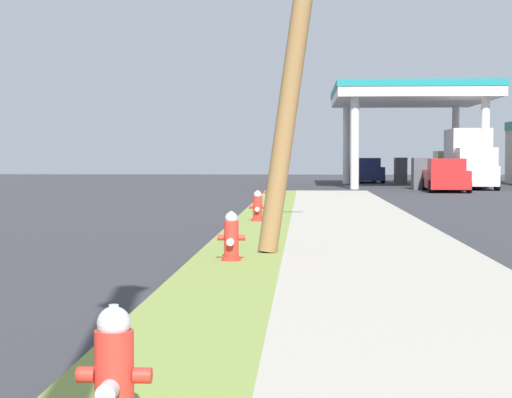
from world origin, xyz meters
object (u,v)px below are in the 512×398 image
Objects in this scene: fire_hydrant_nearest at (114,379)px; fire_hydrant_third at (258,208)px; fire_hydrant_fourth at (270,193)px; truck_tan_on_apron at (454,170)px; fire_hydrant_fifth at (281,184)px; car_navy_by_far_pump at (365,171)px; truck_silver_at_forecourt at (469,160)px; car_red_by_near_pump at (446,176)px; fire_hydrant_second at (231,239)px.

fire_hydrant_nearest is 16.14m from fire_hydrant_third.
truck_tan_on_apron is at bearing 64.19° from fire_hydrant_fourth.
fire_hydrant_fifth is at bearing -130.55° from truck_tan_on_apron.
truck_silver_at_forecourt reaches higher than car_navy_by_far_pump.
fire_hydrant_fourth is at bearing -115.81° from truck_tan_on_apron.
fire_hydrant_second is at bearing -105.21° from car_red_by_near_pump.
truck_silver_at_forecourt is (9.67, 41.18, 1.04)m from fire_hydrant_nearest.
fire_hydrant_fourth is at bearing -100.88° from car_navy_by_far_pump.
car_red_by_near_pump is 0.85× the size of truck_tan_on_apron.
car_navy_by_far_pump is at bearing 79.12° from fire_hydrant_fourth.
truck_tan_on_apron is (9.48, 44.58, 0.47)m from fire_hydrant_nearest.
truck_silver_at_forecourt is 3.45m from truck_tan_on_apron.
truck_tan_on_apron is at bearing 77.48° from car_red_by_near_pump.
fire_hydrant_nearest is at bearing -95.55° from car_navy_by_far_pump.
truck_tan_on_apron is (9.46, 11.05, 0.47)m from fire_hydrant_fifth.
fire_hydrant_third is 17.39m from fire_hydrant_fifth.
truck_silver_at_forecourt is at bearing 73.61° from fire_hydrant_second.
car_red_by_near_pump is at bearing 57.26° from fire_hydrant_fourth.
fire_hydrant_third is at bearing -111.22° from truck_silver_at_forecourt.
truck_silver_at_forecourt is (9.64, 7.65, 1.04)m from fire_hydrant_fifth.
fire_hydrant_fifth is (0.03, 33.52, 0.00)m from fire_hydrant_nearest.
car_red_by_near_pump reaches higher than fire_hydrant_fifth.
truck_silver_at_forecourt is at bearing -86.93° from truck_tan_on_apron.
fire_hydrant_nearest is 42.31m from truck_silver_at_forecourt.
truck_tan_on_apron is at bearing 71.45° from fire_hydrant_third.
fire_hydrant_third is 8.65m from fire_hydrant_fourth.
fire_hydrant_nearest is 45.58m from truck_tan_on_apron.
fire_hydrant_nearest is 8.21m from fire_hydrant_second.
fire_hydrant_fifth is at bearing 89.96° from fire_hydrant_nearest.
truck_silver_at_forecourt reaches higher than car_red_by_near_pump.
fire_hydrant_fourth and fire_hydrant_fifth have the same top height.
truck_tan_on_apron is at bearing 77.99° from fire_hydrant_nearest.
car_navy_by_far_pump is at bearing 81.82° from fire_hydrant_third.
fire_hydrant_second is 1.00× the size of fire_hydrant_fourth.
fire_hydrant_third is 0.16× the size of car_red_by_near_pump.
fire_hydrant_fourth is 26.79m from car_navy_by_far_pump.
truck_tan_on_apron reaches higher than fire_hydrant_second.
truck_silver_at_forecourt reaches higher than fire_hydrant_fourth.
fire_hydrant_fifth is 12.35m from truck_silver_at_forecourt.
fire_hydrant_second is at bearing -89.80° from fire_hydrant_fourth.
car_red_by_near_pump reaches higher than fire_hydrant_nearest.
truck_silver_at_forecourt is (4.70, -9.91, 0.77)m from car_navy_by_far_pump.
fire_hydrant_third is at bearing -98.18° from car_navy_by_far_pump.
fire_hydrant_nearest is 0.16× the size of car_navy_by_far_pump.
fire_hydrant_nearest and fire_hydrant_third have the same top height.
fire_hydrant_second is 25.32m from fire_hydrant_fifth.
truck_tan_on_apron is (-0.18, 3.40, -0.57)m from truck_silver_at_forecourt.
truck_silver_at_forecourt is at bearing 38.45° from fire_hydrant_fifth.
fire_hydrant_third is at bearing 90.21° from fire_hydrant_nearest.
truck_tan_on_apron is (4.52, -6.51, 0.19)m from car_navy_by_far_pump.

